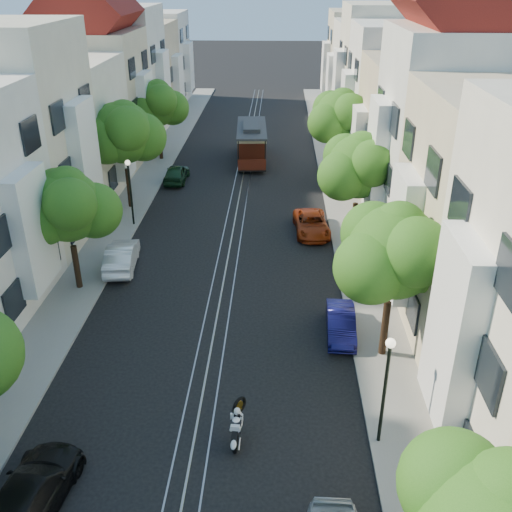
# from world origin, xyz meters

# --- Properties ---
(ground) EXTENTS (200.00, 200.00, 0.00)m
(ground) POSITION_xyz_m (0.00, 28.00, 0.00)
(ground) COLOR black
(ground) RESTS_ON ground
(sidewalk_east) EXTENTS (2.50, 80.00, 0.12)m
(sidewalk_east) POSITION_xyz_m (7.25, 28.00, 0.06)
(sidewalk_east) COLOR gray
(sidewalk_east) RESTS_ON ground
(sidewalk_west) EXTENTS (2.50, 80.00, 0.12)m
(sidewalk_west) POSITION_xyz_m (-7.25, 28.00, 0.06)
(sidewalk_west) COLOR gray
(sidewalk_west) RESTS_ON ground
(rail_left) EXTENTS (0.06, 80.00, 0.02)m
(rail_left) POSITION_xyz_m (-0.55, 28.00, 0.01)
(rail_left) COLOR gray
(rail_left) RESTS_ON ground
(rail_slot) EXTENTS (0.06, 80.00, 0.02)m
(rail_slot) POSITION_xyz_m (0.00, 28.00, 0.01)
(rail_slot) COLOR gray
(rail_slot) RESTS_ON ground
(rail_right) EXTENTS (0.06, 80.00, 0.02)m
(rail_right) POSITION_xyz_m (0.55, 28.00, 0.01)
(rail_right) COLOR gray
(rail_right) RESTS_ON ground
(lane_line) EXTENTS (0.08, 80.00, 0.01)m
(lane_line) POSITION_xyz_m (0.00, 28.00, 0.00)
(lane_line) COLOR tan
(lane_line) RESTS_ON ground
(townhouses_east) EXTENTS (7.75, 72.00, 12.00)m
(townhouses_east) POSITION_xyz_m (11.87, 27.91, 5.18)
(townhouses_east) COLOR beige
(townhouses_east) RESTS_ON ground
(townhouses_west) EXTENTS (7.75, 72.00, 11.76)m
(townhouses_west) POSITION_xyz_m (-11.87, 27.91, 5.08)
(townhouses_west) COLOR silver
(townhouses_west) RESTS_ON ground
(tree_e_b) EXTENTS (4.93, 4.08, 6.68)m
(tree_e_b) POSITION_xyz_m (7.26, 8.98, 4.73)
(tree_e_b) COLOR black
(tree_e_b) RESTS_ON ground
(tree_e_c) EXTENTS (4.84, 3.99, 6.52)m
(tree_e_c) POSITION_xyz_m (7.26, 19.98, 4.60)
(tree_e_c) COLOR black
(tree_e_c) RESTS_ON ground
(tree_e_d) EXTENTS (5.01, 4.16, 6.85)m
(tree_e_d) POSITION_xyz_m (7.26, 30.98, 4.87)
(tree_e_d) COLOR black
(tree_e_d) RESTS_ON ground
(tree_w_b) EXTENTS (4.72, 3.87, 6.27)m
(tree_w_b) POSITION_xyz_m (-7.14, 13.98, 4.40)
(tree_w_b) COLOR black
(tree_w_b) RESTS_ON ground
(tree_w_c) EXTENTS (5.13, 4.28, 7.09)m
(tree_w_c) POSITION_xyz_m (-7.14, 24.98, 5.07)
(tree_w_c) COLOR black
(tree_w_c) RESTS_ON ground
(tree_w_d) EXTENTS (4.84, 3.99, 6.52)m
(tree_w_d) POSITION_xyz_m (-7.14, 35.98, 4.60)
(tree_w_d) COLOR black
(tree_w_d) RESTS_ON ground
(lamp_east) EXTENTS (0.32, 0.32, 4.16)m
(lamp_east) POSITION_xyz_m (6.30, 4.00, 2.85)
(lamp_east) COLOR black
(lamp_east) RESTS_ON ground
(lamp_west) EXTENTS (0.32, 0.32, 4.16)m
(lamp_west) POSITION_xyz_m (-6.30, 22.00, 2.85)
(lamp_west) COLOR black
(lamp_west) RESTS_ON ground
(sportbike_rider) EXTENTS (0.52, 1.74, 1.38)m
(sportbike_rider) POSITION_xyz_m (1.48, 3.91, 0.76)
(sportbike_rider) COLOR black
(sportbike_rider) RESTS_ON ground
(cable_car) EXTENTS (2.76, 7.73, 2.93)m
(cable_car) POSITION_xyz_m (0.50, 35.94, 1.73)
(cable_car) COLOR black
(cable_car) RESTS_ON ground
(parked_car_e_mid) EXTENTS (1.34, 3.51, 1.14)m
(parked_car_e_mid) POSITION_xyz_m (5.60, 10.45, 0.57)
(parked_car_e_mid) COLOR #0E0E47
(parked_car_e_mid) RESTS_ON ground
(parked_car_e_far) EXTENTS (2.28, 4.40, 1.19)m
(parked_car_e_far) POSITION_xyz_m (4.83, 21.33, 0.59)
(parked_car_e_far) COLOR #972E0D
(parked_car_e_far) RESTS_ON ground
(parked_car_w_near) EXTENTS (2.28, 4.73, 1.33)m
(parked_car_w_near) POSITION_xyz_m (-4.40, 0.83, 0.66)
(parked_car_w_near) COLOR black
(parked_car_w_near) RESTS_ON ground
(parked_car_w_mid) EXTENTS (1.87, 4.27, 1.36)m
(parked_car_w_mid) POSITION_xyz_m (-5.60, 16.37, 0.68)
(parked_car_w_mid) COLOR silver
(parked_car_w_mid) RESTS_ON ground
(parked_car_w_far) EXTENTS (1.62, 3.90, 1.32)m
(parked_car_w_far) POSITION_xyz_m (-4.96, 30.43, 0.66)
(parked_car_w_far) COLOR #14341C
(parked_car_w_far) RESTS_ON ground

